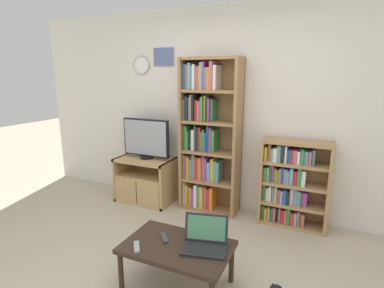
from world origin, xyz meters
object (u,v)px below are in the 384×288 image
object	(u,v)px
television	(146,139)
bookshelf_tall	(206,138)
bookshelf_short	(290,184)
remote_far_from_laptop	(137,247)
tv_stand	(145,179)
coffee_table	(177,249)
laptop	(205,240)
remote_near_laptop	(164,238)

from	to	relation	value
television	bookshelf_tall	world-z (taller)	bookshelf_tall
bookshelf_short	remote_far_from_laptop	bearing A→B (deg)	-119.92
television	bookshelf_tall	distance (m)	0.86
tv_stand	bookshelf_short	distance (m)	1.95
tv_stand	coffee_table	bearing A→B (deg)	-48.69
laptop	remote_far_from_laptop	xyz separation A→B (m)	(-0.50, -0.25, -0.05)
bookshelf_tall	laptop	size ratio (longest dim) A/B	4.77
coffee_table	remote_far_from_laptop	world-z (taller)	remote_far_from_laptop
bookshelf_short	television	bearing A→B (deg)	-176.80
laptop	television	bearing A→B (deg)	122.97
laptop	bookshelf_tall	bearing A→B (deg)	98.16
remote_near_laptop	tv_stand	bearing A→B (deg)	87.65
tv_stand	laptop	world-z (taller)	laptop
bookshelf_tall	bookshelf_short	distance (m)	1.16
bookshelf_tall	tv_stand	bearing A→B (deg)	-171.50
coffee_table	remote_far_from_laptop	distance (m)	0.33
laptop	remote_far_from_laptop	bearing A→B (deg)	-167.16
television	bookshelf_short	xyz separation A→B (m)	(1.92, 0.11, -0.39)
remote_near_laptop	television	bearing A→B (deg)	86.67
tv_stand	coffee_table	world-z (taller)	tv_stand
laptop	coffee_table	bearing A→B (deg)	-176.26
television	remote_far_from_laptop	size ratio (longest dim) A/B	4.51
bookshelf_short	remote_far_from_laptop	size ratio (longest dim) A/B	6.68
coffee_table	tv_stand	bearing A→B (deg)	131.31
bookshelf_tall	remote_near_laptop	distance (m)	1.61
tv_stand	television	world-z (taller)	television
television	laptop	xyz separation A→B (m)	(1.43, -1.36, -0.45)
television	bookshelf_short	bearing A→B (deg)	3.20
remote_far_from_laptop	tv_stand	bearing A→B (deg)	83.99
television	laptop	world-z (taller)	television
remote_far_from_laptop	remote_near_laptop	bearing A→B (deg)	21.55
television	bookshelf_tall	xyz separation A→B (m)	(0.85, 0.10, 0.07)
bookshelf_short	laptop	distance (m)	1.55
remote_near_laptop	bookshelf_tall	bearing A→B (deg)	57.37
bookshelf_tall	remote_far_from_laptop	xyz separation A→B (m)	(0.08, -1.71, -0.57)
bookshelf_tall	laptop	xyz separation A→B (m)	(0.58, -1.46, -0.52)
tv_stand	bookshelf_tall	world-z (taller)	bookshelf_tall
coffee_table	remote_near_laptop	world-z (taller)	remote_near_laptop
tv_stand	remote_near_laptop	distance (m)	1.74
remote_far_from_laptop	coffee_table	bearing A→B (deg)	-4.33
coffee_table	laptop	xyz separation A→B (m)	(0.22, 0.07, 0.10)
bookshelf_short	remote_near_laptop	size ratio (longest dim) A/B	6.88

